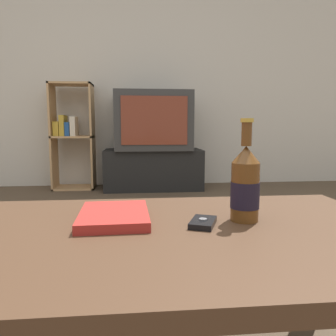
{
  "coord_description": "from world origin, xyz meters",
  "views": [
    {
      "loc": [
        -0.01,
        -0.74,
        0.67
      ],
      "look_at": [
        0.1,
        0.36,
        0.53
      ],
      "focal_mm": 35.0,
      "sensor_mm": 36.0,
      "label": 1
    }
  ],
  "objects_px": {
    "beer_bottle": "(245,185)",
    "table_book": "(114,216)",
    "television": "(153,121)",
    "bookshelf": "(71,134)",
    "tv_stand": "(153,169)",
    "cell_phone": "(203,222)"
  },
  "relations": [
    {
      "from": "bookshelf",
      "to": "tv_stand",
      "type": "bearing_deg",
      "value": -6.13
    },
    {
      "from": "table_book",
      "to": "bookshelf",
      "type": "bearing_deg",
      "value": 101.21
    },
    {
      "from": "beer_bottle",
      "to": "table_book",
      "type": "bearing_deg",
      "value": 173.97
    },
    {
      "from": "television",
      "to": "bookshelf",
      "type": "height_order",
      "value": "bookshelf"
    },
    {
      "from": "table_book",
      "to": "television",
      "type": "bearing_deg",
      "value": 83.16
    },
    {
      "from": "bookshelf",
      "to": "cell_phone",
      "type": "xyz_separation_m",
      "value": [
        0.84,
        -2.79,
        -0.15
      ]
    },
    {
      "from": "beer_bottle",
      "to": "cell_phone",
      "type": "height_order",
      "value": "beer_bottle"
    },
    {
      "from": "television",
      "to": "bookshelf",
      "type": "distance_m",
      "value": 0.88
    },
    {
      "from": "tv_stand",
      "to": "table_book",
      "type": "relative_size",
      "value": 4.27
    },
    {
      "from": "beer_bottle",
      "to": "tv_stand",
      "type": "bearing_deg",
      "value": 92.11
    },
    {
      "from": "bookshelf",
      "to": "table_book",
      "type": "bearing_deg",
      "value": -77.07
    },
    {
      "from": "cell_phone",
      "to": "table_book",
      "type": "relative_size",
      "value": 0.45
    },
    {
      "from": "tv_stand",
      "to": "bookshelf",
      "type": "xyz_separation_m",
      "value": [
        -0.86,
        0.09,
        0.37
      ]
    },
    {
      "from": "television",
      "to": "bookshelf",
      "type": "xyz_separation_m",
      "value": [
        -0.86,
        0.1,
        -0.14
      ]
    },
    {
      "from": "bookshelf",
      "to": "beer_bottle",
      "type": "distance_m",
      "value": 2.92
    },
    {
      "from": "television",
      "to": "bookshelf",
      "type": "relative_size",
      "value": 0.7
    },
    {
      "from": "television",
      "to": "cell_phone",
      "type": "bearing_deg",
      "value": -90.34
    },
    {
      "from": "television",
      "to": "beer_bottle",
      "type": "xyz_separation_m",
      "value": [
        0.1,
        -2.66,
        -0.2
      ]
    },
    {
      "from": "bookshelf",
      "to": "beer_bottle",
      "type": "bearing_deg",
      "value": -70.83
    },
    {
      "from": "television",
      "to": "cell_phone",
      "type": "relative_size",
      "value": 7.26
    },
    {
      "from": "beer_bottle",
      "to": "table_book",
      "type": "relative_size",
      "value": 1.09
    },
    {
      "from": "tv_stand",
      "to": "television",
      "type": "bearing_deg",
      "value": -90.0
    }
  ]
}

